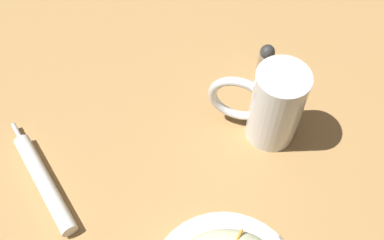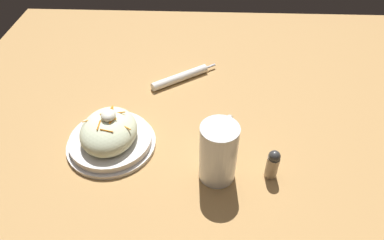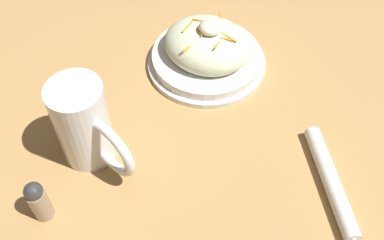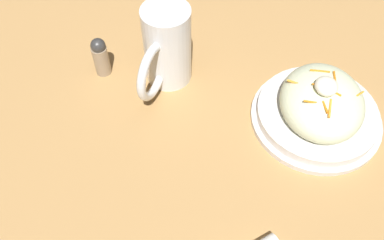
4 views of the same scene
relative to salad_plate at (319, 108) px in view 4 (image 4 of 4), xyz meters
The scene contains 4 objects.
ground_plane 0.21m from the salad_plate, 97.98° to the left, with size 1.43×1.43×0.00m, color #B2844C.
salad_plate is the anchor object (origin of this frame).
beer_mug 0.27m from the salad_plate, 73.52° to the left, with size 0.15×0.08×0.15m.
salt_shaker 0.38m from the salad_plate, 78.25° to the left, with size 0.03×0.03×0.08m.
Camera 4 is at (-0.41, -0.04, 0.56)m, focal length 39.45 mm.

